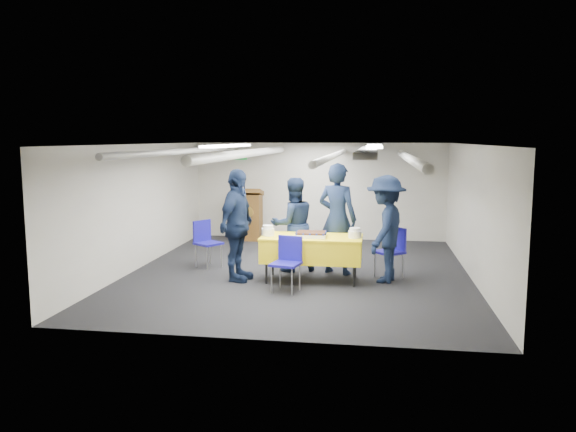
% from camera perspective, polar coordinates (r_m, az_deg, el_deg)
% --- Properties ---
extents(ground, '(7.00, 7.00, 0.00)m').
position_cam_1_polar(ground, '(10.22, 1.16, -5.71)').
color(ground, black).
rests_on(ground, ground).
extents(room_shell, '(6.00, 7.00, 2.30)m').
position_cam_1_polar(room_shell, '(10.34, 2.00, 4.61)').
color(room_shell, beige).
rests_on(room_shell, ground).
extents(serving_table, '(1.69, 0.84, 0.77)m').
position_cam_1_polar(serving_table, '(9.49, 2.42, -3.32)').
color(serving_table, black).
rests_on(serving_table, ground).
extents(sheet_cake, '(0.52, 0.40, 0.09)m').
position_cam_1_polar(sheet_cake, '(9.37, 2.36, -1.88)').
color(sheet_cake, white).
rests_on(sheet_cake, serving_table).
extents(plate_stack_left, '(0.22, 0.22, 0.18)m').
position_cam_1_polar(plate_stack_left, '(9.50, -2.05, -1.52)').
color(plate_stack_left, white).
rests_on(plate_stack_left, serving_table).
extents(plate_stack_right, '(0.22, 0.22, 0.17)m').
position_cam_1_polar(plate_stack_right, '(9.34, 6.81, -1.75)').
color(plate_stack_right, white).
rests_on(plate_stack_right, serving_table).
extents(podium, '(0.62, 0.53, 1.25)m').
position_cam_1_polar(podium, '(13.34, -3.93, 0.17)').
color(podium, brown).
rests_on(podium, ground).
extents(chair_near, '(0.51, 0.51, 0.87)m').
position_cam_1_polar(chair_near, '(8.88, -0.02, -4.27)').
color(chair_near, gray).
rests_on(chair_near, ground).
extents(chair_right, '(0.59, 0.59, 0.87)m').
position_cam_1_polar(chair_right, '(9.93, 10.60, -3.11)').
color(chair_right, gray).
rests_on(chair_right, ground).
extents(chair_left, '(0.58, 0.58, 0.87)m').
position_cam_1_polar(chair_left, '(10.68, -8.37, -2.29)').
color(chair_left, gray).
rests_on(chair_left, ground).
extents(sailor_a, '(0.85, 0.71, 1.98)m').
position_cam_1_polar(sailor_a, '(9.99, 5.03, -0.27)').
color(sailor_a, black).
rests_on(sailor_a, ground).
extents(sailor_b, '(1.03, 0.94, 1.71)m').
position_cam_1_polar(sailor_b, '(10.17, 0.52, -0.88)').
color(sailor_b, black).
rests_on(sailor_b, ground).
extents(sailor_c, '(0.66, 1.18, 1.90)m').
position_cam_1_polar(sailor_c, '(9.49, -5.21, -0.95)').
color(sailor_c, black).
rests_on(sailor_c, ground).
extents(sailor_d, '(0.96, 1.30, 1.80)m').
position_cam_1_polar(sailor_d, '(9.54, 9.87, -1.29)').
color(sailor_d, black).
rests_on(sailor_d, ground).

